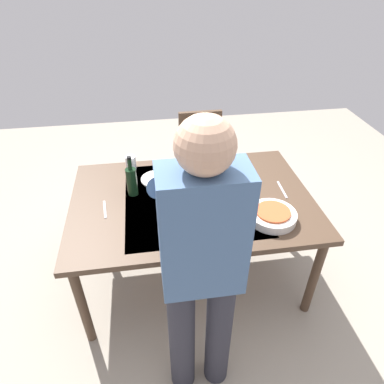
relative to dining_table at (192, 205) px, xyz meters
The scene contains 13 objects.
ground_plane 0.67m from the dining_table, ahead, with size 6.00×6.00×0.00m, color #9E9384.
dining_table is the anchor object (origin of this frame).
chair_near 0.97m from the dining_table, 103.98° to the right, with size 0.40×0.40×0.91m.
person_server 0.87m from the dining_table, 84.38° to the left, with size 0.42×0.61×1.69m.
wine_bottle 0.45m from the dining_table, 15.36° to the right, with size 0.07×0.07×0.30m.
wine_glass_left 0.46m from the dining_table, 62.08° to the left, with size 0.07×0.07×0.15m.
water_cup_near_left 0.61m from the dining_table, 47.52° to the right, with size 0.08×0.08×0.11m, color silver.
water_cup_near_right 0.49m from the dining_table, 112.91° to the right, with size 0.07×0.07×0.09m, color silver.
serving_bowl_pasta 0.56m from the dining_table, 147.44° to the left, with size 0.30×0.30×0.07m.
dinner_plate_near 0.35m from the dining_table, 49.17° to the right, with size 0.23×0.23×0.01m, color white.
dinner_plate_far 0.32m from the dining_table, 152.56° to the right, with size 0.23×0.23×0.01m, color white.
table_knife 0.65m from the dining_table, behind, with size 0.01×0.20×0.01m, color silver.
table_fork 0.59m from the dining_table, ahead, with size 0.01×0.18×0.01m, color silver.
Camera 1 is at (0.28, 1.83, 2.12)m, focal length 31.63 mm.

